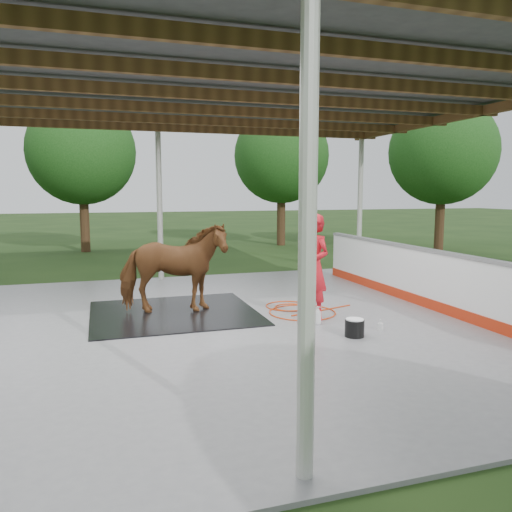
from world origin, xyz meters
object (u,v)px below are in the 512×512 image
object	(u,v)px
dasher_board	(428,280)
wash_bucket	(355,327)
handler	(313,267)
horse	(173,268)

from	to	relation	value
dasher_board	wash_bucket	bearing A→B (deg)	-149.49
dasher_board	handler	world-z (taller)	handler
horse	dasher_board	bearing A→B (deg)	-92.52
wash_bucket	handler	bearing A→B (deg)	98.64
dasher_board	wash_bucket	size ratio (longest dim) A/B	26.42
dasher_board	horse	bearing A→B (deg)	168.67
handler	wash_bucket	xyz separation A→B (m)	(0.18, -1.20, -0.79)
wash_bucket	horse	bearing A→B (deg)	136.49
dasher_board	horse	xyz separation A→B (m)	(-4.81, 0.96, 0.31)
horse	handler	xyz separation A→B (m)	(2.29, -1.15, 0.08)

